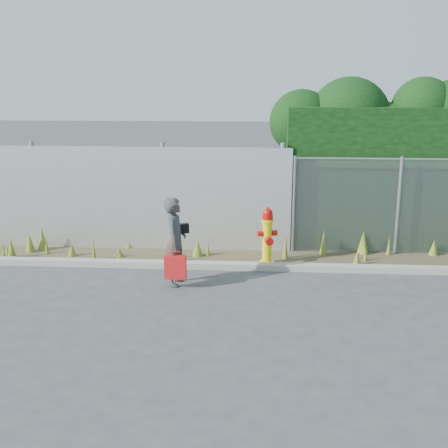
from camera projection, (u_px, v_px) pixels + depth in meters
name	position (u px, v px, depth m)	size (l,w,h in m)	color
ground	(237.00, 305.00, 9.12)	(80.00, 80.00, 0.00)	#3E3E41
curb	(241.00, 266.00, 10.85)	(16.00, 0.22, 0.12)	gray
weed_strip	(217.00, 252.00, 11.55)	(16.00, 1.34, 0.52)	#443B27
corrugated_fence	(91.00, 198.00, 11.96)	(8.50, 0.21, 2.30)	silver
hedge	(446.00, 151.00, 12.24)	(7.67, 1.91, 3.74)	black
fire_hydrant	(267.00, 237.00, 11.00)	(0.39, 0.35, 1.17)	yellow
woman	(175.00, 242.00, 9.88)	(0.58, 0.38, 1.58)	#0D5750
red_tote_bag	(175.00, 267.00, 9.75)	(0.38, 0.14, 0.49)	#B00A24
black_shoulder_bag	(182.00, 228.00, 9.92)	(0.23, 0.10, 0.17)	black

